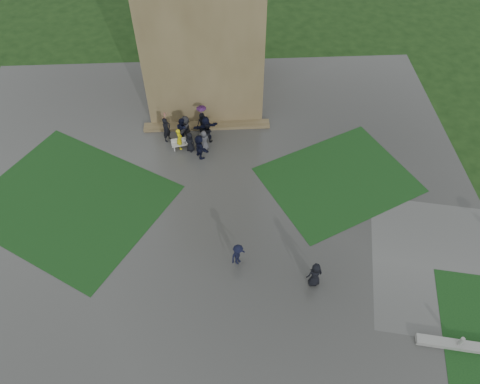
{
  "coord_description": "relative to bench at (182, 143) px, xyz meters",
  "views": [
    {
      "loc": [
        1.11,
        -15.06,
        22.41
      ],
      "look_at": [
        2.02,
        3.25,
        1.2
      ],
      "focal_mm": 35.0,
      "sensor_mm": 36.0,
      "label": 1
    }
  ],
  "objects": [
    {
      "name": "lawn_inset_left",
      "position": [
        -6.77,
        -4.52,
        -0.4
      ],
      "size": [
        14.1,
        13.46,
        0.01
      ],
      "primitive_type": "cube",
      "rotation": [
        0.0,
        0.0,
        -0.56
      ],
      "color": "#123514",
      "rests_on": "plaza"
    },
    {
      "name": "bench",
      "position": [
        0.0,
        0.0,
        0.0
      ],
      "size": [
        1.43,
        0.71,
        0.8
      ],
      "rotation": [
        0.0,
        0.0,
        0.21
      ],
      "color": "#B2B2AD",
      "rests_on": "plaza"
    },
    {
      "name": "visitor_cluster",
      "position": [
        0.84,
        0.41,
        0.61
      ],
      "size": [
        4.03,
        3.88,
        2.46
      ],
      "color": "black",
      "rests_on": "plaza"
    },
    {
      "name": "pedestrian_near",
      "position": [
        7.43,
        -10.96,
        0.46
      ],
      "size": [
        0.95,
        0.74,
        1.74
      ],
      "primitive_type": "imported",
      "rotation": [
        0.0,
        0.0,
        3.35
      ],
      "color": "black",
      "rests_on": "plaza"
    },
    {
      "name": "lawn_inset_right",
      "position": [
        10.23,
        -3.52,
        -0.4
      ],
      "size": [
        11.12,
        10.15,
        0.01
      ],
      "primitive_type": "cube",
      "rotation": [
        0.0,
        0.0,
        0.44
      ],
      "color": "#123514",
      "rests_on": "plaza"
    },
    {
      "name": "pedestrian_mid",
      "position": [
        3.43,
        -9.45,
        0.35
      ],
      "size": [
        1.06,
        1.06,
        1.53
      ],
      "primitive_type": "imported",
      "rotation": [
        0.0,
        0.0,
        0.78
      ],
      "color": "black",
      "rests_on": "plaza"
    },
    {
      "name": "plaza",
      "position": [
        1.73,
        -6.52,
        -0.42
      ],
      "size": [
        34.0,
        34.0,
        0.02
      ],
      "primitive_type": "cube",
      "color": "#363633",
      "rests_on": "ground"
    },
    {
      "name": "tower_plinth",
      "position": [
        1.73,
        2.08,
        -0.3
      ],
      "size": [
        9.0,
        0.8,
        0.22
      ],
      "primitive_type": "cube",
      "color": "brown",
      "rests_on": "plaza"
    },
    {
      "name": "ground",
      "position": [
        1.73,
        -8.52,
        -0.43
      ],
      "size": [
        120.0,
        120.0,
        0.0
      ],
      "primitive_type": "plane",
      "color": "black"
    }
  ]
}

